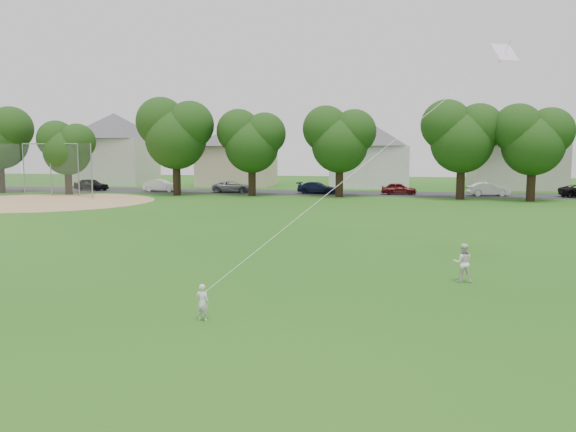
% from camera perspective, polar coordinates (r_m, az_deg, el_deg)
% --- Properties ---
extents(ground, '(160.00, 160.00, 0.00)m').
position_cam_1_polar(ground, '(15.03, 0.45, -9.66)').
color(ground, '#1B5413').
rests_on(ground, ground).
extents(street, '(90.00, 7.00, 0.01)m').
position_cam_1_polar(street, '(56.42, 7.90, 2.28)').
color(street, '#2D2D30').
rests_on(street, ground).
extents(dirt_infield, '(18.00, 18.00, 0.02)m').
position_cam_1_polar(dirt_infield, '(51.11, -23.48, 1.36)').
color(dirt_infield, '#9E7F51').
rests_on(dirt_infield, ground).
extents(toddler, '(0.36, 0.26, 0.93)m').
position_cam_1_polar(toddler, '(14.29, -8.69, -8.66)').
color(toddler, silver).
rests_on(toddler, ground).
extents(older_boy, '(0.65, 0.52, 1.26)m').
position_cam_1_polar(older_boy, '(19.00, 17.33, -4.56)').
color(older_boy, white).
rests_on(older_boy, ground).
extents(kite, '(4.81, 4.86, 14.08)m').
position_cam_1_polar(kite, '(17.38, 9.42, 6.53)').
color(kite, white).
rests_on(kite, ground).
extents(baseball_backstop, '(11.18, 2.52, 4.90)m').
position_cam_1_polar(baseball_backstop, '(57.07, -23.29, 4.31)').
color(baseball_backstop, gray).
rests_on(baseball_backstop, ground).
extents(tree_row, '(81.91, 6.79, 10.40)m').
position_cam_1_polar(tree_row, '(50.85, 11.89, 8.48)').
color(tree_row, black).
rests_on(tree_row, ground).
extents(parked_cars, '(53.10, 2.44, 1.27)m').
position_cam_1_polar(parked_cars, '(55.73, 3.55, 2.90)').
color(parked_cars, black).
rests_on(parked_cars, ground).
extents(house_row, '(76.44, 13.85, 10.51)m').
position_cam_1_polar(house_row, '(66.28, 8.04, 7.06)').
color(house_row, beige).
rests_on(house_row, ground).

